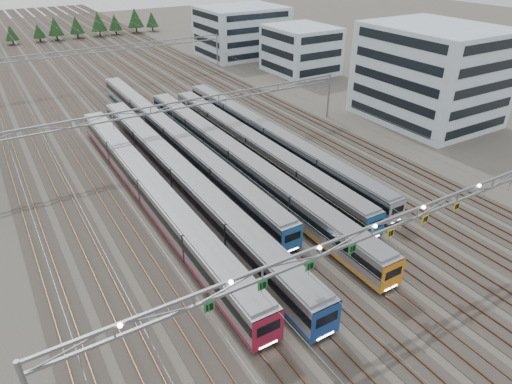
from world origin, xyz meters
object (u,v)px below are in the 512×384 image
gantry_mid (186,110)px  depot_bldg_south (430,74)px  train_b (182,179)px  train_d (237,160)px  gantry_far (106,53)px  depot_bldg_mid (301,50)px  train_c (172,136)px  gantry_near (373,233)px  depot_bldg_north (242,31)px  train_e (254,146)px  train_a (150,190)px  train_f (270,136)px

gantry_mid → depot_bldg_south: (42.49, -9.87, 1.86)m
train_b → train_d: 9.13m
gantry_far → depot_bldg_mid: 45.66m
gantry_mid → train_d: bearing=-79.2°
train_c → gantry_near: size_ratio=1.17×
gantry_mid → gantry_far: bearing=90.0°
train_c → gantry_far: gantry_far is taller
train_c → gantry_near: gantry_near is taller
gantry_near → gantry_mid: 40.12m
depot_bldg_north → depot_bldg_south: bearing=-87.4°
train_e → gantry_far: bearing=97.2°
train_c → depot_bldg_south: size_ratio=3.00×
train_a → gantry_far: gantry_far is taller
train_b → gantry_mid: 15.47m
train_a → depot_bldg_north: size_ratio=2.47×
train_d → depot_bldg_south: (40.24, 1.88, 6.18)m
train_c → depot_bldg_south: depot_bldg_south is taller
train_b → depot_bldg_north: (46.42, 66.00, 4.29)m
train_a → train_f: 23.75m
train_a → gantry_far: (11.25, 58.92, 4.22)m
train_e → depot_bldg_south: 36.30m
train_d → gantry_mid: gantry_mid is taller
train_d → gantry_near: gantry_near is taller
depot_bldg_south → depot_bldg_north: (-2.82, 62.59, -1.77)m
train_d → depot_bldg_north: bearing=59.9°
train_e → gantry_near: bearing=-102.2°
depot_bldg_mid → train_f: bearing=-131.7°
depot_bldg_south → depot_bldg_north: size_ratio=1.00×
train_a → depot_bldg_north: (50.92, 66.64, 4.31)m
gantry_far → depot_bldg_north: size_ratio=2.56×
gantry_mid → depot_bldg_north: size_ratio=2.56×
gantry_mid → train_c: bearing=149.8°
train_a → train_c: train_a is taller
train_c → train_b: bearing=-107.1°
gantry_mid → depot_bldg_north: depot_bldg_north is taller
train_a → train_b: 4.55m
train_f → depot_bldg_mid: (31.51, 35.33, 3.56)m
train_a → train_e: 18.74m
gantry_near → gantry_far: (0.05, 85.12, -0.70)m
train_d → train_f: train_d is taller
gantry_near → depot_bldg_mid: bearing=58.2°
train_a → train_e: train_a is taller
train_f → train_d: bearing=-148.9°
train_a → train_b: (4.50, 0.64, 0.02)m
depot_bldg_south → train_a: bearing=-175.7°
train_f → train_b: bearing=-158.9°
gantry_mid → depot_bldg_mid: (42.76, 29.01, -0.94)m
train_a → depot_bldg_north: bearing=52.6°
train_e → depot_bldg_south: (35.74, -1.16, 6.24)m
gantry_mid → gantry_near: bearing=-90.1°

